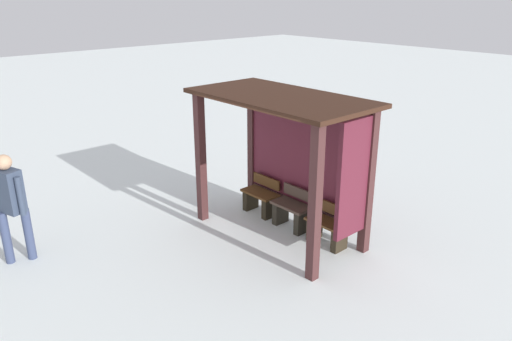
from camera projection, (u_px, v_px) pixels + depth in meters
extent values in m
plane|color=white|center=(278.00, 233.00, 8.94)|extent=(60.00, 60.00, 0.00)
cube|color=#432423|center=(201.00, 158.00, 9.09)|extent=(0.15, 0.15, 2.47)
cube|color=#432423|center=(315.00, 205.00, 7.12)|extent=(0.15, 0.15, 2.47)
cube|color=#432423|center=(253.00, 145.00, 9.90)|extent=(0.15, 0.15, 2.47)
cube|color=#432423|center=(368.00, 183.00, 7.93)|extent=(0.15, 0.15, 2.47)
cube|color=#351D12|center=(280.00, 98.00, 8.07)|extent=(3.20, 1.66, 0.07)
cube|color=#5A1C2A|center=(304.00, 152.00, 8.85)|extent=(2.68, 0.08, 1.92)
cube|color=#432423|center=(302.00, 204.00, 9.19)|extent=(2.68, 0.06, 0.08)
cube|color=#5A1C2A|center=(353.00, 179.00, 7.60)|extent=(0.08, 0.71, 1.92)
cube|color=#533418|center=(260.00, 193.00, 9.60)|extent=(0.76, 0.38, 0.04)
cube|color=#533418|center=(266.00, 181.00, 9.64)|extent=(0.72, 0.04, 0.20)
cube|color=black|center=(270.00, 208.00, 9.49)|extent=(0.12, 0.33, 0.41)
cube|color=black|center=(251.00, 199.00, 9.88)|extent=(0.12, 0.33, 0.41)
cube|color=#49372D|center=(291.00, 205.00, 9.00)|extent=(0.76, 0.39, 0.05)
cube|color=#49372D|center=(298.00, 193.00, 9.04)|extent=(0.72, 0.04, 0.20)
cube|color=#29251D|center=(302.00, 222.00, 8.89)|extent=(0.12, 0.33, 0.43)
cube|color=#29251D|center=(281.00, 212.00, 9.28)|extent=(0.12, 0.33, 0.43)
cube|color=brown|center=(327.00, 223.00, 8.41)|extent=(0.76, 0.37, 0.04)
cube|color=brown|center=(334.00, 209.00, 8.44)|extent=(0.72, 0.04, 0.20)
cube|color=#2E2619|center=(339.00, 240.00, 8.29)|extent=(0.12, 0.31, 0.40)
cube|color=#2E2619|center=(314.00, 228.00, 8.68)|extent=(0.12, 0.31, 0.40)
cube|color=#354258|center=(9.00, 191.00, 7.62)|extent=(0.50, 0.38, 0.70)
sphere|color=tan|center=(4.00, 162.00, 7.46)|extent=(0.24, 0.24, 0.24)
cylinder|color=#394466|center=(6.00, 238.00, 7.84)|extent=(0.18, 0.18, 0.89)
cylinder|color=#394466|center=(29.00, 234.00, 7.96)|extent=(0.18, 0.18, 0.89)
cylinder|color=#354258|center=(20.00, 196.00, 7.51)|extent=(0.11, 0.11, 0.63)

